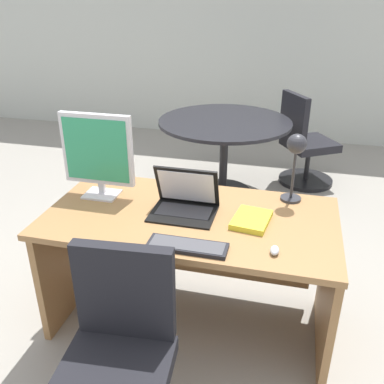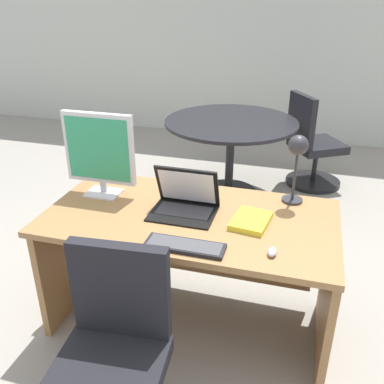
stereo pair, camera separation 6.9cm
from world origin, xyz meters
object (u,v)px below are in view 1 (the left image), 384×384
Objects in this scene: monitor at (97,152)px; book at (251,220)px; desk_lamp at (296,153)px; laptop at (185,198)px; mouse at (275,250)px; keyboard at (187,246)px; office_chair at (119,373)px; meeting_table at (224,139)px; meeting_chair_near at (304,148)px; desk at (192,244)px.

book is at bearing -6.93° from monitor.
book is (-0.19, -0.30, -0.28)m from desk_lamp.
laptop is at bearing -6.29° from monitor.
desk_lamp is (0.05, 0.56, 0.28)m from mouse.
monitor reaches higher than keyboard.
monitor reaches higher than office_chair.
keyboard is at bearing -84.75° from meeting_table.
book is 0.28× the size of meeting_chair_near.
desk is 3.88× the size of desk_lamp.
mouse is at bearing 7.65° from keyboard.
desk_lamp is at bearing 23.92° from laptop.
meeting_table is at bearing 104.25° from book.
book reaches higher than desk.
book is at bearing 49.90° from keyboard.
book is 2.34m from meeting_chair_near.
monitor reaches higher than meeting_chair_near.
mouse is at bearing -73.89° from meeting_table.
book is (0.37, -0.05, -0.06)m from laptop.
meeting_chair_near is (1.20, 2.18, -0.64)m from monitor.
meeting_chair_near is at bearing 77.99° from keyboard.
desk_lamp is at bearing -92.78° from meeting_chair_near.
desk is 2.33m from meeting_chair_near.
meeting_table is at bearing 94.17° from desk.
office_chair reaches higher than mouse.
monitor is at bearing -170.10° from desk_lamp.
keyboard is (0.11, -0.37, -0.07)m from laptop.
laptop reaches higher than office_chair.
desk_lamp is at bearing 57.62° from book.
meeting_table is at bearing 92.89° from laptop.
desk_lamp is (0.53, 0.25, 0.52)m from desk.
desk_lamp is at bearing 25.39° from desk.
desk_lamp is at bearing 53.48° from keyboard.
mouse is at bearing 41.05° from office_chair.
meeting_table is (-0.60, 2.09, -0.19)m from mouse.
desk is 0.78m from desk_lamp.
office_chair is 2.61m from meeting_table.
mouse reaches higher than keyboard.
monitor reaches higher than laptop.
monitor is 0.40× the size of meeting_table.
monitor is at bearing 173.71° from laptop.
meeting_table is 1.30× the size of meeting_chair_near.
meeting_chair_near reaches higher than keyboard.
book is 0.98m from office_chair.
monitor is 0.81m from keyboard.
monitor is 0.57m from laptop.
office_chair reaches higher than keyboard.
desk is 4.11× the size of keyboard.
book is at bearing -122.38° from desk_lamp.
monitor reaches higher than meeting_table.
meeting_table is (-0.20, 2.14, -0.18)m from keyboard.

